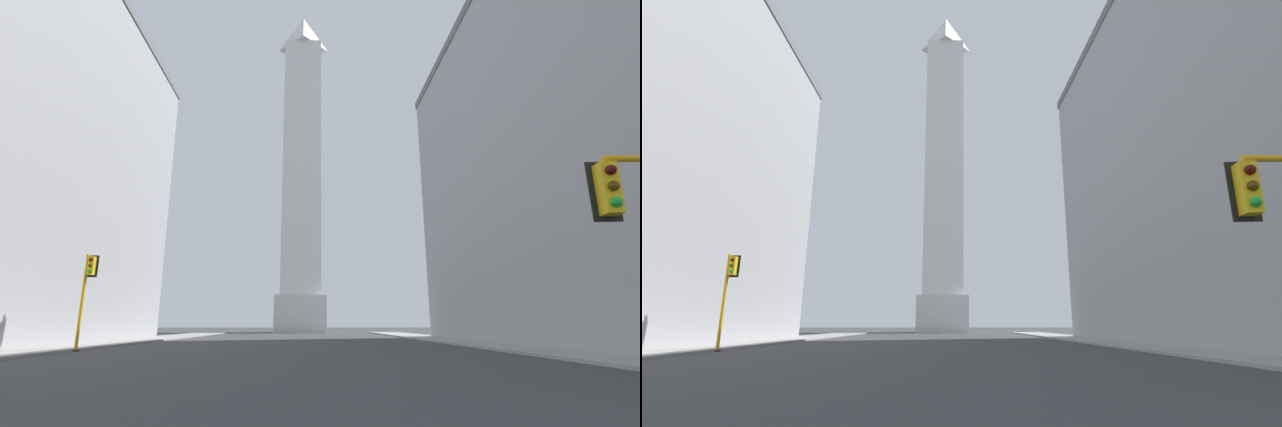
{
  "view_description": "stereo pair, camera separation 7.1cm",
  "coord_description": "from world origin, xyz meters",
  "views": [
    {
      "loc": [
        1.06,
        -0.78,
        1.53
      ],
      "look_at": [
        2.69,
        51.04,
        14.96
      ],
      "focal_mm": 24.0,
      "sensor_mm": 36.0,
      "label": 1
    },
    {
      "loc": [
        1.14,
        -0.78,
        1.53
      ],
      "look_at": [
        2.69,
        51.04,
        14.96
      ],
      "focal_mm": 24.0,
      "sensor_mm": 36.0,
      "label": 2
    }
  ],
  "objects": [
    {
      "name": "sidewalk_left",
      "position": [
        -14.65,
        29.08,
        0.07
      ],
      "size": [
        5.0,
        96.93,
        0.15
      ],
      "primitive_type": "cube",
      "color": "gray",
      "rests_on": "ground_plane"
    },
    {
      "name": "sidewalk_right",
      "position": [
        14.65,
        29.08,
        0.07
      ],
      "size": [
        5.0,
        96.93,
        0.15
      ],
      "primitive_type": "cube",
      "color": "gray",
      "rests_on": "ground_plane"
    },
    {
      "name": "obelisk",
      "position": [
        0.0,
        80.77,
        32.22
      ],
      "size": [
        9.32,
        9.32,
        67.61
      ],
      "color": "silver",
      "rests_on": "ground_plane"
    },
    {
      "name": "traffic_light_mid_left",
      "position": [
        -11.98,
        25.22,
        3.7
      ],
      "size": [
        0.79,
        0.51,
        5.61
      ],
      "color": "orange",
      "rests_on": "ground_plane"
    }
  ]
}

